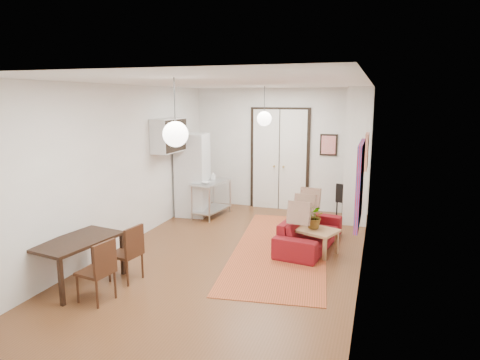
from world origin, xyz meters
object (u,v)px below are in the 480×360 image
(dining_table, at_px, (77,245))
(black_side_chair, at_px, (347,197))
(kitchen_counter, at_px, (211,194))
(coffee_table, at_px, (309,231))
(fridge, at_px, (193,175))
(sofa, at_px, (310,232))
(dining_chair_near, at_px, (128,247))
(dining_chair_far, at_px, (99,264))

(dining_table, distance_m, black_side_chair, 5.98)
(kitchen_counter, bearing_deg, black_side_chair, 25.45)
(kitchen_counter, distance_m, dining_table, 4.04)
(coffee_table, xyz_separation_m, fridge, (-2.93, 1.59, 0.56))
(sofa, height_order, black_side_chair, black_side_chair)
(dining_chair_near, relative_size, dining_chair_far, 1.00)
(dining_chair_far, bearing_deg, dining_chair_near, -171.21)
(coffee_table, bearing_deg, black_side_chair, 80.04)
(coffee_table, distance_m, dining_chair_far, 3.57)
(sofa, relative_size, fridge, 1.01)
(coffee_table, distance_m, fridge, 3.38)
(coffee_table, relative_size, black_side_chair, 1.41)
(kitchen_counter, bearing_deg, sofa, -20.79)
(sofa, bearing_deg, black_side_chair, -3.63)
(coffee_table, xyz_separation_m, dining_chair_near, (-2.38, -1.96, 0.11))
(kitchen_counter, bearing_deg, dining_table, -88.31)
(coffee_table, bearing_deg, dining_chair_far, -131.80)
(sofa, distance_m, coffee_table, 0.29)
(coffee_table, bearing_deg, kitchen_counter, 146.90)
(kitchen_counter, relative_size, dining_chair_far, 1.32)
(coffee_table, height_order, dining_chair_near, dining_chair_near)
(sofa, xyz_separation_m, black_side_chair, (0.47, 2.28, 0.18))
(sofa, bearing_deg, dining_table, 140.42)
(fridge, relative_size, dining_chair_near, 2.22)
(fridge, bearing_deg, black_side_chair, 9.88)
(fridge, xyz_separation_m, dining_chair_near, (0.55, -3.55, -0.45))
(kitchen_counter, xyz_separation_m, black_side_chair, (2.93, 0.92, -0.05))
(fridge, bearing_deg, coffee_table, -34.39)
(kitchen_counter, relative_size, dining_chair_near, 1.32)
(kitchen_counter, height_order, dining_table, kitchen_counter)
(dining_chair_far, bearing_deg, kitchen_counter, -169.74)
(sofa, xyz_separation_m, dining_chair_near, (-2.36, -2.23, 0.21))
(coffee_table, xyz_separation_m, dining_table, (-2.93, -2.39, 0.23))
(kitchen_counter, xyz_separation_m, fridge, (-0.44, -0.04, 0.43))
(black_side_chair, bearing_deg, dining_chair_near, 79.11)
(dining_chair_near, relative_size, black_side_chair, 1.08)
(sofa, distance_m, fridge, 3.26)
(dining_chair_near, bearing_deg, black_side_chair, 156.70)
(fridge, relative_size, dining_table, 1.42)
(fridge, bearing_deg, dining_table, -96.00)
(kitchen_counter, height_order, dining_chair_near, dining_chair_near)
(fridge, xyz_separation_m, dining_chair_far, (0.55, -4.25, -0.45))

